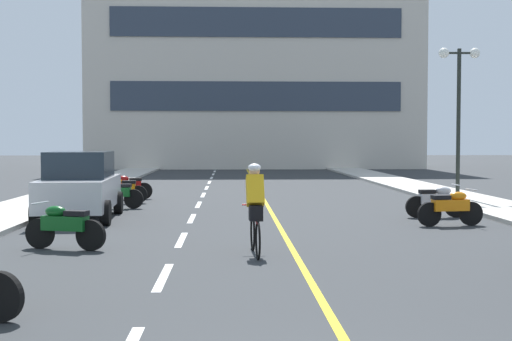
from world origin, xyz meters
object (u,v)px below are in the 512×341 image
motorcycle_3 (451,207)px  motorcycle_7 (128,186)px  street_lamp_mid (459,88)px  motorcycle_2 (64,225)px  motorcycle_5 (116,193)px  cyclist_rider (255,207)px  motorcycle_6 (121,189)px  motorcycle_4 (437,200)px  parked_car_near (80,185)px

motorcycle_3 → motorcycle_7: 12.10m
street_lamp_mid → motorcycle_2: street_lamp_mid is taller
motorcycle_3 → motorcycle_5: size_ratio=1.00×
motorcycle_5 → cyclist_rider: cyclist_rider is taller
street_lamp_mid → motorcycle_6: (-11.67, -0.81, -3.46)m
motorcycle_6 → motorcycle_7: same height
street_lamp_mid → motorcycle_2: 15.81m
motorcycle_3 → cyclist_rider: size_ratio=0.96×
street_lamp_mid → motorcycle_4: 6.81m
motorcycle_4 → cyclist_rider: 7.87m
motorcycle_2 → street_lamp_mid: bearing=43.2°
cyclist_rider → motorcycle_2: bearing=169.5°
motorcycle_6 → cyclist_rider: bearing=-68.5°
motorcycle_3 → cyclist_rider: cyclist_rider is taller
motorcycle_7 → cyclist_rider: bearing=-71.1°
motorcycle_7 → parked_car_near: bearing=-93.3°
parked_car_near → cyclist_rider: 7.34m
motorcycle_4 → motorcycle_5: same height
motorcycle_5 → cyclist_rider: bearing=-65.3°
motorcycle_7 → motorcycle_6: bearing=-89.8°
motorcycle_3 → motorcycle_5: (-9.00, 4.68, 0.00)m
motorcycle_2 → motorcycle_6: bearing=92.5°
parked_car_near → motorcycle_4: bearing=0.5°
street_lamp_mid → parked_car_near: (-12.04, -5.44, -3.02)m
motorcycle_5 → motorcycle_4: bearing=-17.1°
street_lamp_mid → parked_car_near: street_lamp_mid is taller
parked_car_near → cyclist_rider: size_ratio=2.42×
street_lamp_mid → motorcycle_7: size_ratio=3.08×
street_lamp_mid → motorcycle_7: bearing=176.3°
parked_car_near → cyclist_rider: (4.47, -5.82, -0.03)m
motorcycle_2 → motorcycle_7: size_ratio=0.97×
motorcycle_4 → motorcycle_7: bearing=146.7°
motorcycle_5 → motorcycle_6: 1.72m
street_lamp_mid → parked_car_near: 13.55m
cyclist_rider → motorcycle_6: bearing=111.5°
motorcycle_2 → motorcycle_4: bearing=30.4°
street_lamp_mid → motorcycle_5: size_ratio=3.07×
street_lamp_mid → motorcycle_7: street_lamp_mid is taller
motorcycle_6 → cyclist_rider: size_ratio=0.96×
street_lamp_mid → cyclist_rider: (-7.56, -11.25, -3.05)m
parked_car_near → motorcycle_4: 9.68m
motorcycle_3 → motorcycle_4: (0.20, 1.86, 0.00)m
street_lamp_mid → motorcycle_4: size_ratio=3.07×
parked_car_near → motorcycle_6: bearing=85.5°
parked_car_near → motorcycle_2: size_ratio=2.58×
motorcycle_2 → motorcycle_4: 10.29m
motorcycle_2 → motorcycle_6: (-0.43, 9.76, 0.00)m
motorcycle_3 → motorcycle_2: bearing=-158.8°
motorcycle_2 → motorcycle_6: 9.77m
cyclist_rider → parked_car_near: bearing=127.6°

